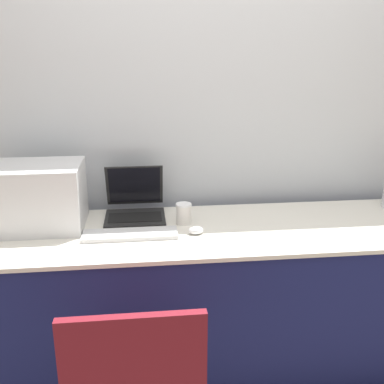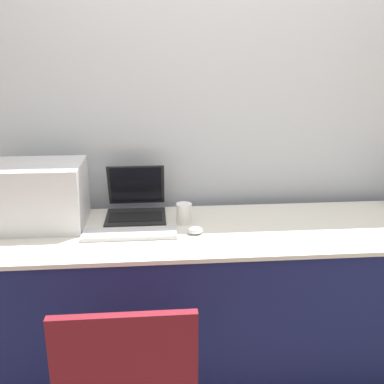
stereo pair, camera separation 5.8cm
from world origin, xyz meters
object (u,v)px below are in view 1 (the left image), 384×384
(printer, at_px, (33,194))
(mouse, at_px, (196,230))
(external_keyboard, at_px, (130,234))
(coffee_cup, at_px, (184,214))
(laptop_left, at_px, (135,206))

(printer, distance_m, mouse, 0.81)
(external_keyboard, height_order, mouse, mouse)
(printer, relative_size, coffee_cup, 4.62)
(printer, bearing_deg, mouse, -13.40)
(external_keyboard, bearing_deg, printer, 159.04)
(coffee_cup, bearing_deg, mouse, -73.46)
(laptop_left, distance_m, external_keyboard, 0.28)
(printer, xyz_separation_m, mouse, (0.78, -0.19, -0.15))
(coffee_cup, distance_m, mouse, 0.16)
(printer, bearing_deg, coffee_cup, -2.95)
(printer, relative_size, laptop_left, 1.36)
(coffee_cup, bearing_deg, external_keyboard, -152.17)
(printer, height_order, laptop_left, printer)
(external_keyboard, bearing_deg, coffee_cup, 27.83)
(mouse, bearing_deg, coffee_cup, 106.54)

